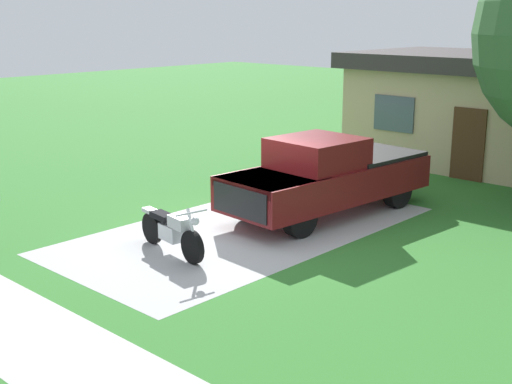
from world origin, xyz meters
TOP-DOWN VIEW (x-y plane):
  - ground_plane at (0.00, 0.00)m, footprint 80.00×80.00m
  - driveway_pad at (0.00, 0.00)m, footprint 4.48×8.68m
  - motorcycle at (-0.03, -2.14)m, footprint 2.20×0.72m
  - pickup_truck at (0.54, 2.32)m, footprint 2.44×5.76m
  - neighbor_house at (1.39, 10.36)m, footprint 9.60×5.60m

SIDE VIEW (x-z plane):
  - ground_plane at x=0.00m, z-range 0.00..0.00m
  - driveway_pad at x=0.00m, z-range 0.00..0.01m
  - motorcycle at x=-0.03m, z-range -0.07..1.02m
  - pickup_truck at x=0.54m, z-range 0.00..1.90m
  - neighbor_house at x=1.39m, z-range 0.04..3.54m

